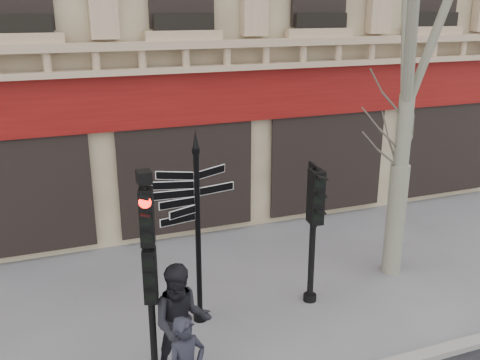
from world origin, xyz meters
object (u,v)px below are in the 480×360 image
(fingerpost, at_px, (197,197))
(traffic_signal_main, at_px, (148,253))
(pedestrian_b, at_px, (181,323))
(traffic_signal_secondary, at_px, (314,211))

(fingerpost, bearing_deg, traffic_signal_main, -131.62)
(fingerpost, height_order, pedestrian_b, fingerpost)
(fingerpost, bearing_deg, traffic_signal_secondary, -3.33)
(pedestrian_b, bearing_deg, fingerpost, 74.54)
(traffic_signal_secondary, xyz_separation_m, pedestrian_b, (-3.00, -1.33, -0.96))
(traffic_signal_main, bearing_deg, fingerpost, 64.96)
(traffic_signal_main, xyz_separation_m, pedestrian_b, (0.43, -0.14, -1.21))
(fingerpost, xyz_separation_m, pedestrian_b, (-0.73, -1.45, -1.50))
(traffic_signal_main, xyz_separation_m, traffic_signal_secondary, (3.43, 1.19, -0.25))
(fingerpost, distance_m, traffic_signal_main, 1.77)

